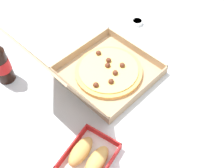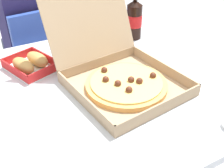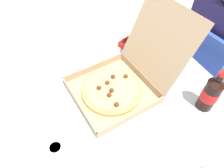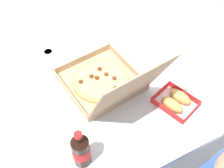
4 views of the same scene
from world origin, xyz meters
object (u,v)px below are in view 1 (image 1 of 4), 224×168
at_px(pizza_box_open, 100,72).
at_px(dipping_sauce_cup, 137,22).
at_px(bread_side_box, 89,157).
at_px(paper_menu, 199,116).
at_px(cola_bottle, 0,64).

relative_size(pizza_box_open, dipping_sauce_cup, 9.70).
height_order(bread_side_box, paper_menu, bread_side_box).
bearing_deg(cola_bottle, bread_side_box, -173.68).
bearing_deg(pizza_box_open, cola_bottle, 49.40).
bearing_deg(pizza_box_open, paper_menu, -154.08).
bearing_deg(dipping_sauce_cup, cola_bottle, 82.72).
distance_m(pizza_box_open, paper_menu, 0.43).
bearing_deg(pizza_box_open, bread_side_box, 135.90).
distance_m(cola_bottle, dipping_sauce_cup, 0.69).
height_order(pizza_box_open, dipping_sauce_cup, pizza_box_open).
distance_m(paper_menu, dipping_sauce_cup, 0.59).
distance_m(pizza_box_open, dipping_sauce_cup, 0.41).
bearing_deg(cola_bottle, pizza_box_open, -130.60).
bearing_deg(bread_side_box, dipping_sauce_cup, -55.27).
xyz_separation_m(pizza_box_open, paper_menu, (-0.38, -0.19, -0.05)).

